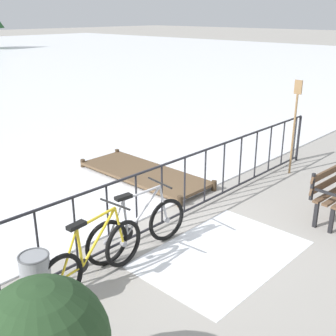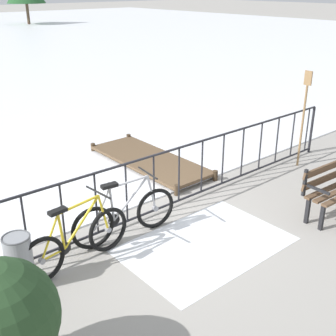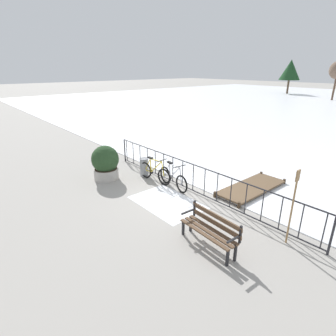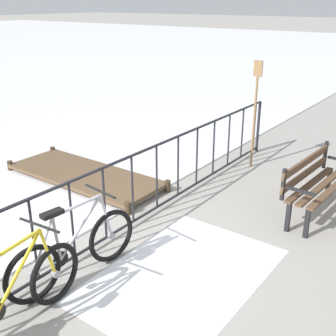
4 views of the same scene
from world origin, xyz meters
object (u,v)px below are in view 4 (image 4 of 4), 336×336
Objects in this scene: bicycle_near_railing at (13,300)px; bicycle_second at (75,251)px; park_bench at (315,181)px; oar_upright at (255,108)px.

bicycle_near_railing is 0.92m from bicycle_second.
bicycle_near_railing reaches higher than park_bench.
bicycle_near_railing is at bearing -169.65° from bicycle_second.
oar_upright reaches higher than bicycle_near_railing.
park_bench is 2.06m from oar_upright.
bicycle_second reaches higher than park_bench.
bicycle_second is 1.05× the size of park_bench.
oar_upright is (1.19, 1.56, 0.63)m from park_bench.
park_bench is (3.20, -1.59, 0.14)m from bicycle_second.
oar_upright is at bearing -0.40° from bicycle_second.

